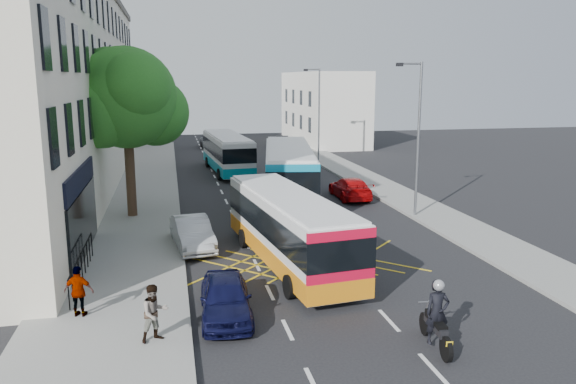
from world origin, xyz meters
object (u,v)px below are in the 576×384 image
parked_car_silver (192,233)px  pedestrian_far (79,291)px  bus_far (227,152)px  parked_car_blue (226,298)px  street_tree (126,99)px  bus_mid (289,173)px  distant_car_grey (211,142)px  lamp_near (417,131)px  pedestrian_near (155,313)px  bus_near (289,228)px  motorbike (437,316)px  distant_car_dark (282,141)px  lamp_far (318,110)px  red_hatchback (350,188)px

parked_car_silver → pedestrian_far: 7.79m
bus_far → parked_car_blue: size_ratio=2.78×
street_tree → bus_far: 16.11m
street_tree → bus_far: street_tree is taller
pedestrian_far → bus_far: bearing=-88.5°
bus_mid → distant_car_grey: (-2.61, 27.96, -1.12)m
lamp_near → bus_far: size_ratio=0.75×
street_tree → parked_car_blue: (3.61, -13.70, -5.64)m
pedestrian_near → parked_car_silver: bearing=55.7°
bus_near → motorbike: bus_near is taller
distant_car_dark → lamp_far: bearing=99.4°
street_tree → bus_near: size_ratio=0.85×
street_tree → red_hatchback: size_ratio=1.94×
bus_near → pedestrian_far: 8.37m
lamp_far → red_hatchback: (-1.78, -14.65, -3.96)m
bus_far → red_hatchback: bus_far is taller
parked_car_blue → red_hatchback: bearing=62.9°
bus_mid → motorbike: (0.06, -19.25, -0.82)m
bus_near → bus_far: bearing=83.0°
lamp_far → motorbike: size_ratio=3.56×
lamp_far → pedestrian_far: lamp_far is taller
distant_car_dark → pedestrian_far: (-14.80, -42.48, 0.34)m
bus_mid → red_hatchback: bus_mid is taller
parked_car_blue → street_tree: bearing=107.7°
motorbike → pedestrian_near: bearing=172.4°
lamp_near → distant_car_grey: lamp_near is taller
bus_mid → pedestrian_near: bus_mid is taller
red_hatchback → pedestrian_near: pedestrian_near is taller
motorbike → parked_car_silver: bearing=125.2°
pedestrian_far → bus_mid: bearing=-106.0°
parked_car_silver → parked_car_blue: bearing=-91.8°
motorbike → parked_car_blue: motorbike is taller
street_tree → parked_car_silver: (2.91, -6.15, -5.60)m
street_tree → red_hatchback: (12.92, 2.39, -5.63)m
lamp_far → parked_car_silver: lamp_far is taller
pedestrian_far → bus_near: bearing=-135.7°
bus_near → pedestrian_near: (-5.09, -6.06, -0.54)m
lamp_near → parked_car_blue: bearing=-135.9°
bus_mid → pedestrian_far: bearing=-112.6°
distant_car_grey → distant_car_dark: (7.60, -0.81, -0.02)m
distant_car_grey → pedestrian_far: (-7.20, -43.29, 0.32)m
bus_mid → motorbike: size_ratio=5.41×
lamp_far → pedestrian_far: bearing=-117.3°
parked_car_blue → red_hatchback: red_hatchback is taller
lamp_far → distant_car_grey: lamp_far is taller
motorbike → red_hatchback: bearing=84.1°
distant_car_grey → parked_car_silver: bearing=-97.0°
bus_far → pedestrian_far: (-7.30, -26.95, -0.61)m
parked_car_blue → distant_car_grey: size_ratio=0.85×
lamp_far → pedestrian_far: 33.99m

